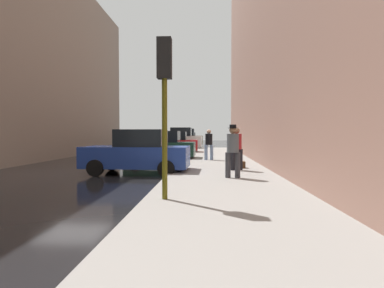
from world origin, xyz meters
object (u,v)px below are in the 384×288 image
(parked_blue_sedan, at_px, (138,153))
(parked_bronze_suv, at_px, (185,138))
(pedestrian_in_jeans, at_px, (209,143))
(duffel_bag, at_px, (241,165))
(parked_red_hatchback, at_px, (173,143))
(pedestrian_in_red_jacket, at_px, (237,147))
(traffic_light, at_px, (165,83))
(pedestrian_with_beanie, at_px, (233,148))
(fire_hydrant, at_px, (191,151))
(parked_dark_green_sedan, at_px, (161,146))
(parked_silver_sedan, at_px, (188,139))
(parked_white_van, at_px, (180,139))

(parked_blue_sedan, height_order, parked_bronze_suv, parked_bronze_suv)
(pedestrian_in_jeans, relative_size, duffel_bag, 3.89)
(parked_red_hatchback, bearing_deg, pedestrian_in_red_jacket, -71.85)
(parked_blue_sedan, relative_size, duffel_bag, 9.68)
(duffel_bag, bearing_deg, parked_blue_sedan, -167.62)
(traffic_light, relative_size, pedestrian_with_beanie, 2.03)
(parked_blue_sedan, bearing_deg, pedestrian_with_beanie, -28.50)
(pedestrian_with_beanie, bearing_deg, fire_hydrant, 101.70)
(parked_red_hatchback, bearing_deg, parked_dark_green_sedan, -90.00)
(parked_bronze_suv, bearing_deg, parked_silver_sedan, 90.00)
(pedestrian_with_beanie, bearing_deg, pedestrian_in_red_jacket, 81.01)
(parked_blue_sedan, bearing_deg, traffic_light, -70.82)
(parked_white_van, relative_size, parked_silver_sedan, 1.10)
(fire_hydrant, distance_m, traffic_light, 12.54)
(parked_blue_sedan, distance_m, fire_hydrant, 7.24)
(parked_blue_sedan, bearing_deg, pedestrian_in_jeans, 58.84)
(pedestrian_in_jeans, bearing_deg, parked_dark_green_sedan, 154.29)
(parked_bronze_suv, xyz_separation_m, pedestrian_in_jeans, (2.91, -20.89, 0.07))
(parked_red_hatchback, height_order, duffel_bag, parked_red_hatchback)
(parked_dark_green_sedan, height_order, pedestrian_in_jeans, pedestrian_in_jeans)
(parked_dark_green_sedan, distance_m, parked_bronze_suv, 19.49)
(pedestrian_in_jeans, bearing_deg, parked_silver_sedan, 96.18)
(parked_white_van, distance_m, parked_silver_sedan, 12.91)
(parked_blue_sedan, distance_m, parked_red_hatchback, 12.31)
(parked_bronze_suv, height_order, pedestrian_in_red_jacket, parked_bronze_suv)
(traffic_light, bearing_deg, parked_red_hatchback, 96.00)
(parked_red_hatchback, distance_m, parked_silver_sedan, 19.42)
(parked_red_hatchback, xyz_separation_m, parked_silver_sedan, (-0.00, 19.42, 0.00))
(parked_white_van, distance_m, pedestrian_with_beanie, 21.13)
(parked_dark_green_sedan, xyz_separation_m, pedestrian_in_red_jacket, (4.00, -6.11, 0.26))
(parked_bronze_suv, distance_m, duffel_bag, 25.14)
(parked_red_hatchback, bearing_deg, parked_silver_sedan, 90.00)
(parked_white_van, height_order, traffic_light, traffic_light)
(parked_red_hatchback, height_order, pedestrian_with_beanie, pedestrian_with_beanie)
(pedestrian_in_jeans, distance_m, duffel_bag, 4.19)
(duffel_bag, bearing_deg, pedestrian_with_beanie, -101.80)
(traffic_light, xyz_separation_m, pedestrian_with_beanie, (1.81, 3.34, -1.62))
(fire_hydrant, distance_m, pedestrian_in_jeans, 2.53)
(pedestrian_in_red_jacket, distance_m, pedestrian_with_beanie, 2.13)
(parked_white_van, distance_m, duffel_bag, 18.40)
(parked_bronze_suv, height_order, duffel_bag, parked_bronze_suv)
(parked_dark_green_sedan, height_order, pedestrian_with_beanie, pedestrian_with_beanie)
(parked_silver_sedan, height_order, pedestrian_with_beanie, pedestrian_with_beanie)
(parked_dark_green_sedan, height_order, parked_bronze_suv, parked_bronze_suv)
(parked_red_hatchback, relative_size, pedestrian_in_red_jacket, 2.47)
(duffel_bag, bearing_deg, parked_silver_sedan, 97.91)
(parked_bronze_suv, height_order, pedestrian_with_beanie, parked_bronze_suv)
(parked_bronze_suv, relative_size, parked_silver_sedan, 1.09)
(parked_red_hatchback, bearing_deg, duffel_bag, -69.38)
(traffic_light, bearing_deg, duffel_bag, 68.85)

